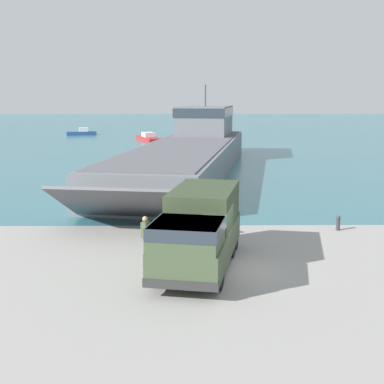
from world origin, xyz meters
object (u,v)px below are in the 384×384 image
Objects in this scene: cargo_crate at (171,269)px; moored_boat_b at (82,133)px; landing_craft at (192,147)px; mooring_bollard at (338,222)px; soldier_on_ramp at (145,233)px; moored_boat_a at (149,138)px; military_truck at (199,229)px.

moored_boat_b is at bearing 103.15° from cargo_crate.
landing_craft reaches higher than mooring_bollard.
landing_craft is 55.55× the size of mooring_bollard.
moored_boat_b is (-19.09, 44.50, -1.60)m from landing_craft.
moored_boat_a is (-3.83, 60.86, -0.62)m from soldier_on_ramp.
military_truck is at bearing -80.52° from landing_craft.
landing_craft is 48.45m from moored_boat_b.
mooring_bollard is 0.73× the size of cargo_crate.
mooring_bollard is (7.36, -24.54, -1.62)m from landing_craft.
military_truck is 9.62m from mooring_bollard.
soldier_on_ramp is at bearing -85.07° from landing_craft.
military_truck reaches higher than mooring_bollard.
moored_boat_b is at bearing -154.42° from military_truck.
landing_craft reaches higher than moored_boat_a.
soldier_on_ramp is 2.32× the size of mooring_bollard.
landing_craft is 32.45m from moored_boat_a.
landing_craft is 5.14× the size of moored_boat_a.
landing_craft reaches higher than soldier_on_ramp.
soldier_on_ramp is at bearing 110.85° from cargo_crate.
mooring_bollard is at bearing 84.37° from moored_boat_a.
moored_boat_b is (-12.89, 12.69, 0.01)m from moored_boat_a.
mooring_bollard is at bearing 41.67° from cargo_crate.
mooring_bollard is (13.56, -56.35, -0.01)m from moored_boat_a.
moored_boat_a reaches higher than cargo_crate.
soldier_on_ramp reaches higher than moored_boat_b.
soldier_on_ramp is 0.33× the size of moored_boat_b.
military_truck is at bearing -13.28° from soldier_on_ramp.
military_truck is 2.29m from cargo_crate.
cargo_crate is (17.90, -76.65, -0.00)m from moored_boat_b.
landing_craft is 40.65× the size of cargo_crate.
moored_boat_b reaches higher than mooring_bollard.
moored_boat_a is 57.96m from mooring_bollard.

